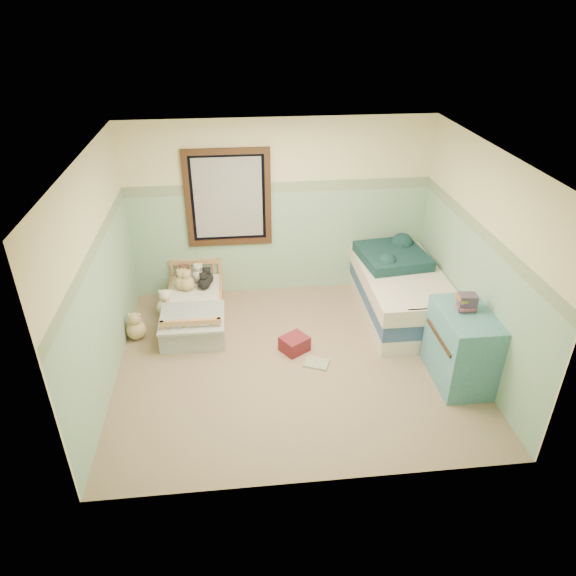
{
  "coord_description": "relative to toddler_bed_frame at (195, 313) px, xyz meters",
  "views": [
    {
      "loc": [
        -0.61,
        -5.02,
        3.89
      ],
      "look_at": [
        -0.04,
        0.35,
        0.81
      ],
      "focal_mm": 32.6,
      "sensor_mm": 36.0,
      "label": 1
    }
  ],
  "objects": [
    {
      "name": "dresser",
      "position": [
        3.04,
        -1.57,
        0.35
      ],
      "size": [
        0.55,
        0.88,
        0.88
      ],
      "primitive_type": "cube",
      "color": "#43747F",
      "rests_on": "floor"
    },
    {
      "name": "plush_floor_cream",
      "position": [
        -0.39,
        0.14,
        0.04
      ],
      "size": [
        0.27,
        0.27,
        0.27
      ],
      "primitive_type": "sphere",
      "color": "silver",
      "rests_on": "floor"
    },
    {
      "name": "plush_bed_tan",
      "position": [
        -0.1,
        0.28,
        0.32
      ],
      "size": [
        0.21,
        0.21,
        0.21
      ],
      "primitive_type": "sphere",
      "color": "tan",
      "rests_on": "toddler_mattress"
    },
    {
      "name": "toddler_bed_frame",
      "position": [
        0.0,
        0.0,
        0.0
      ],
      "size": [
        0.74,
        1.48,
        0.19
      ],
      "primitive_type": "cube",
      "color": "#B07A46",
      "rests_on": "floor"
    },
    {
      "name": "window_frame",
      "position": [
        0.52,
        0.71,
        1.36
      ],
      "size": [
        1.16,
        0.06,
        1.36
      ],
      "primitive_type": "cube",
      "color": "#321D0F",
      "rests_on": "wall_back"
    },
    {
      "name": "toddler_mattress",
      "position": [
        0.0,
        0.0,
        0.15
      ],
      "size": [
        0.68,
        1.41,
        0.12
      ],
      "primitive_type": "cube",
      "color": "white",
      "rests_on": "toddler_bed_frame"
    },
    {
      "name": "wainscot_mint",
      "position": [
        1.22,
        0.74,
        0.66
      ],
      "size": [
        4.2,
        0.01,
        1.5
      ],
      "primitive_type": "cube",
      "color": "#90AB93",
      "rests_on": "floor"
    },
    {
      "name": "teal_blanket",
      "position": [
        2.72,
        0.18,
        0.64
      ],
      "size": [
        0.95,
        0.99,
        0.14
      ],
      "primitive_type": "cube",
      "rotation": [
        0.0,
        0.0,
        0.12
      ],
      "color": "black",
      "rests_on": "twin_mattress"
    },
    {
      "name": "plush_floor_tan",
      "position": [
        -0.73,
        -0.36,
        0.03
      ],
      "size": [
        0.25,
        0.25,
        0.25
      ],
      "primitive_type": "sphere",
      "color": "tan",
      "rests_on": "floor"
    },
    {
      "name": "red_pillow",
      "position": [
        1.25,
        -0.84,
        0.0
      ],
      "size": [
        0.41,
        0.4,
        0.19
      ],
      "primitive_type": "cube",
      "rotation": [
        0.0,
        0.0,
        0.58
      ],
      "color": "#A51420",
      "rests_on": "floor"
    },
    {
      "name": "patchwork_quilt",
      "position": [
        0.0,
        -0.46,
        0.23
      ],
      "size": [
        0.8,
        0.74,
        0.03
      ],
      "primitive_type": "cube",
      "color": "#5F85AD",
      "rests_on": "toddler_mattress"
    },
    {
      "name": "wall_left",
      "position": [
        -0.88,
        -1.05,
        1.16
      ],
      "size": [
        0.04,
        3.6,
        2.5
      ],
      "primitive_type": "cube",
      "color": "beige",
      "rests_on": "floor"
    },
    {
      "name": "window_blinds",
      "position": [
        0.52,
        0.72,
        1.36
      ],
      "size": [
        0.92,
        0.01,
        1.12
      ],
      "primitive_type": "cube",
      "color": "#B3B3AB",
      "rests_on": "window_frame"
    },
    {
      "name": "plush_bed_brown",
      "position": [
        -0.15,
        0.5,
        0.31
      ],
      "size": [
        0.19,
        0.19,
        0.19
      ],
      "primitive_type": "sphere",
      "color": "brown",
      "rests_on": "toddler_mattress"
    },
    {
      "name": "ceiling",
      "position": [
        1.22,
        -1.05,
        2.42
      ],
      "size": [
        4.2,
        3.6,
        0.02
      ],
      "primitive_type": "cube",
      "color": "silver",
      "rests_on": "wall_back"
    },
    {
      "name": "book_stack",
      "position": [
        3.04,
        -1.5,
        0.88
      ],
      "size": [
        0.21,
        0.17,
        0.19
      ],
      "primitive_type": "cube",
      "rotation": [
        0.0,
        0.0,
        -0.12
      ],
      "color": "brown",
      "rests_on": "dresser"
    },
    {
      "name": "floor_book",
      "position": [
        1.48,
        -1.15,
        -0.08
      ],
      "size": [
        0.34,
        0.31,
        0.03
      ],
      "primitive_type": "cube",
      "rotation": [
        0.0,
        0.0,
        -0.41
      ],
      "color": "gold",
      "rests_on": "floor"
    },
    {
      "name": "plush_bed_white",
      "position": [
        0.05,
        0.5,
        0.31
      ],
      "size": [
        0.2,
        0.2,
        0.2
      ],
      "primitive_type": "sphere",
      "color": "silver",
      "rests_on": "toddler_mattress"
    },
    {
      "name": "twin_boxspring",
      "position": [
        2.77,
        -0.12,
        0.24
      ],
      "size": [
        1.0,
        1.99,
        0.22
      ],
      "primitive_type": "cube",
      "color": "navy",
      "rests_on": "twin_bed_frame"
    },
    {
      "name": "plush_bed_dark",
      "position": [
        0.13,
        0.28,
        0.3
      ],
      "size": [
        0.17,
        0.17,
        0.17
      ],
      "primitive_type": "sphere",
      "color": "black",
      "rests_on": "toddler_mattress"
    },
    {
      "name": "floor",
      "position": [
        1.22,
        -1.05,
        -0.1
      ],
      "size": [
        4.2,
        3.6,
        0.02
      ],
      "primitive_type": "cube",
      "color": "#927154",
      "rests_on": "ground"
    },
    {
      "name": "wall_right",
      "position": [
        3.32,
        -1.05,
        1.16
      ],
      "size": [
        0.04,
        3.6,
        2.5
      ],
      "primitive_type": "cube",
      "color": "beige",
      "rests_on": "floor"
    },
    {
      "name": "border_strip",
      "position": [
        1.22,
        0.74,
        1.48
      ],
      "size": [
        4.2,
        0.01,
        0.15
      ],
      "primitive_type": "cube",
      "color": "#345E36",
      "rests_on": "wall_back"
    },
    {
      "name": "extra_plush_0",
      "position": [
        -0.19,
        0.48,
        0.29
      ],
      "size": [
        0.15,
        0.15,
        0.15
      ],
      "primitive_type": "sphere",
      "color": "black",
      "rests_on": "toddler_mattress"
    },
    {
      "name": "twin_mattress",
      "position": [
        2.77,
        -0.12,
        0.46
      ],
      "size": [
        1.04,
        2.03,
        0.22
      ],
      "primitive_type": "cube",
      "color": "beige",
      "rests_on": "twin_boxspring"
    },
    {
      "name": "extra_plush_1",
      "position": [
        0.17,
        0.42,
        0.3
      ],
      "size": [
        0.18,
        0.18,
        0.18
      ],
      "primitive_type": "sphere",
      "color": "black",
      "rests_on": "toddler_mattress"
    },
    {
      "name": "wall_front",
      "position": [
        1.22,
        -2.85,
        1.16
      ],
      "size": [
        4.2,
        0.04,
        2.5
      ],
      "primitive_type": "cube",
      "color": "beige",
      "rests_on": "floor"
    },
    {
      "name": "wall_back",
      "position": [
        1.22,
        0.75,
        1.16
      ],
      "size": [
        4.2,
        0.04,
        2.5
      ],
      "primitive_type": "cube",
      "color": "beige",
      "rests_on": "floor"
    },
    {
      "name": "twin_bed_frame",
      "position": [
        2.77,
        -0.12,
        0.02
      ],
      "size": [
        1.0,
        1.99,
        0.22
      ],
      "primitive_type": "cube",
      "color": "silver",
      "rests_on": "floor"
    },
    {
      "name": "extra_plush_2",
      "position": [
        -0.16,
        0.31,
        0.32
      ],
      "size": [
        0.21,
        0.21,
        0.21
      ],
      "primitive_type": "sphere",
      "color": "tan",
      "rests_on": "toddler_mattress"
    }
  ]
}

